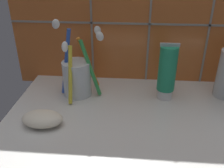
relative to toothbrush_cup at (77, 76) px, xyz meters
The scene contains 5 objects.
sink_counter 19.15cm from the toothbrush_cup, 30.35° to the right, with size 59.25×38.72×2.00cm, color silver.
tile_wall_backsplash 24.77cm from the toothbrush_cup, 33.66° to the left, with size 69.25×1.72×46.37cm.
toothbrush_cup is the anchor object (origin of this frame).
toothpaste_tube 21.40cm from the toothbrush_cup, ahead, with size 4.38×4.17×13.90cm.
soap_bar 14.58cm from the toothbrush_cup, 109.13° to the right, with size 8.38×5.26×3.14cm, color silver.
Camera 1 is at (-2.68, -44.43, 33.36)cm, focal length 40.00 mm.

